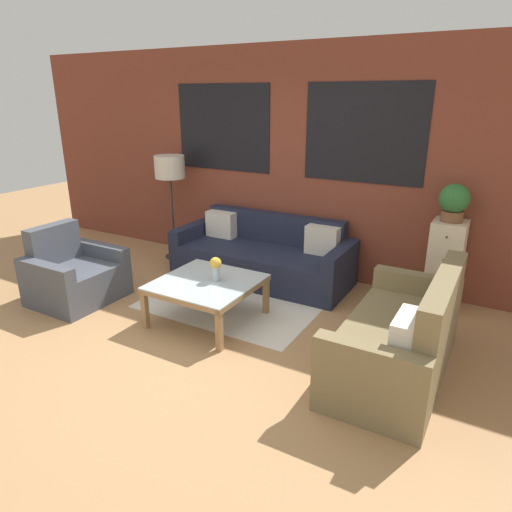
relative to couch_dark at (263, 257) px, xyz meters
name	(u,v)px	position (x,y,z in m)	size (l,w,h in m)	color
ground_plane	(170,349)	(0.09, -1.95, -0.28)	(16.00, 16.00, 0.00)	#AD7F51
wall_back_brick	(289,162)	(0.09, 0.49, 1.13)	(8.40, 0.09, 2.80)	brown
rug	(237,299)	(0.07, -0.73, -0.27)	(1.90, 1.52, 0.00)	silver
couch_dark	(263,257)	(0.00, 0.00, 0.00)	(2.23, 0.88, 0.78)	#1E2338
settee_vintage	(401,340)	(2.01, -1.30, 0.03)	(0.80, 1.66, 0.92)	olive
armchair_corner	(75,276)	(-1.54, -1.62, 0.00)	(0.80, 0.90, 0.84)	#474C56
coffee_table	(207,286)	(0.07, -1.30, 0.10)	(0.96, 0.96, 0.44)	silver
floor_lamp	(170,170)	(-1.49, 0.07, 0.96)	(0.41, 0.41, 1.44)	#2D2D2D
drawer_cabinet	(445,265)	(2.10, 0.22, 0.21)	(0.34, 0.39, 0.97)	beige
potted_plant	(454,201)	(2.10, 0.22, 0.91)	(0.30, 0.30, 0.39)	brown
flower_vase	(216,267)	(0.14, -1.24, 0.31)	(0.12, 0.12, 0.25)	#ADBCC6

